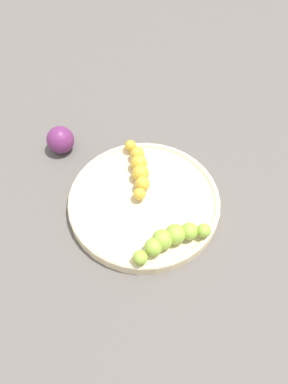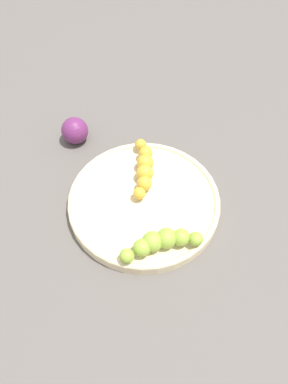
{
  "view_description": "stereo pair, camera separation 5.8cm",
  "coord_description": "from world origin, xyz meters",
  "views": [
    {
      "loc": [
        -0.05,
        -0.33,
        0.5
      ],
      "look_at": [
        0.0,
        0.0,
        0.04
      ],
      "focal_mm": 32.8,
      "sensor_mm": 36.0,
      "label": 1
    },
    {
      "loc": [
        0.01,
        -0.34,
        0.5
      ],
      "look_at": [
        0.0,
        0.0,
        0.04
      ],
      "focal_mm": 32.8,
      "sensor_mm": 36.0,
      "label": 2
    }
  ],
  "objects": [
    {
      "name": "ground_plane",
      "position": [
        0.0,
        0.0,
        0.0
      ],
      "size": [
        2.4,
        2.4,
        0.0
      ],
      "primitive_type": "plane",
      "color": "#56514C"
    },
    {
      "name": "fruit_bowl",
      "position": [
        0.0,
        0.0,
        0.01
      ],
      "size": [
        0.26,
        0.26,
        0.02
      ],
      "color": "beige",
      "rests_on": "ground_plane"
    },
    {
      "name": "banana_green",
      "position": [
        0.03,
        -0.09,
        0.04
      ],
      "size": [
        0.12,
        0.06,
        0.03
      ],
      "rotation": [
        0.0,
        0.0,
        1.87
      ],
      "color": "#8CAD38",
      "rests_on": "fruit_bowl"
    },
    {
      "name": "banana_spotted",
      "position": [
        0.0,
        0.05,
        0.03
      ],
      "size": [
        0.04,
        0.13,
        0.03
      ],
      "rotation": [
        0.0,
        0.0,
        0.02
      ],
      "color": "gold",
      "rests_on": "fruit_bowl"
    },
    {
      "name": "plum_purple",
      "position": [
        -0.14,
        0.15,
        0.03
      ],
      "size": [
        0.05,
        0.05,
        0.05
      ],
      "primitive_type": "sphere",
      "color": "#662659",
      "rests_on": "ground_plane"
    }
  ]
}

